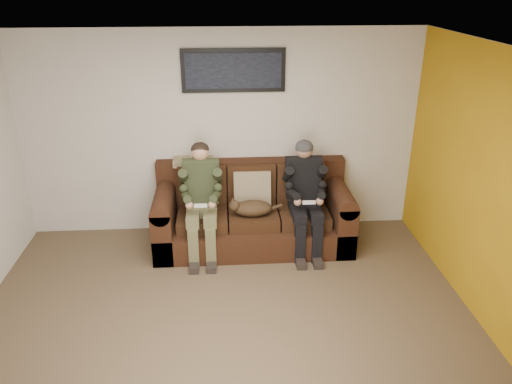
{
  "coord_description": "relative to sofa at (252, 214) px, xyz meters",
  "views": [
    {
      "loc": [
        0.01,
        -3.83,
        3.16
      ],
      "look_at": [
        0.36,
        1.2,
        0.95
      ],
      "focal_mm": 35.0,
      "sensor_mm": 36.0,
      "label": 1
    }
  ],
  "objects": [
    {
      "name": "ceiling",
      "position": [
        -0.36,
        -1.84,
        2.23
      ],
      "size": [
        5.0,
        5.0,
        0.0
      ],
      "primitive_type": "plane",
      "rotation": [
        3.14,
        0.0,
        0.0
      ],
      "color": "silver",
      "rests_on": "ground"
    },
    {
      "name": "cat",
      "position": [
        -0.03,
        -0.27,
        0.21
      ],
      "size": [
        0.66,
        0.26,
        0.24
      ],
      "color": "#4E361E",
      "rests_on": "sofa"
    },
    {
      "name": "accent_wall_right",
      "position": [
        2.13,
        -1.84,
        0.93
      ],
      "size": [
        0.0,
        4.5,
        4.5
      ],
      "primitive_type": "plane",
      "rotation": [
        1.57,
        0.0,
        -1.57
      ],
      "color": "#B68512",
      "rests_on": "ground"
    },
    {
      "name": "sofa",
      "position": [
        0.0,
        0.0,
        0.0
      ],
      "size": [
        2.41,
        1.04,
        0.99
      ],
      "color": "#361C10",
      "rests_on": "ground"
    },
    {
      "name": "throw_blanket",
      "position": [
        -0.73,
        0.3,
        0.61
      ],
      "size": [
        0.49,
        0.24,
        0.09
      ],
      "primitive_type": "cube",
      "color": "tan",
      "rests_on": "sofa"
    },
    {
      "name": "person_right",
      "position": [
        0.62,
        -0.2,
        0.39
      ],
      "size": [
        0.51,
        0.86,
        1.35
      ],
      "color": "black",
      "rests_on": "sofa"
    },
    {
      "name": "wall_back",
      "position": [
        -0.36,
        0.41,
        0.93
      ],
      "size": [
        5.0,
        0.0,
        5.0
      ],
      "primitive_type": "plane",
      "rotation": [
        1.57,
        0.0,
        0.0
      ],
      "color": "beige",
      "rests_on": "ground"
    },
    {
      "name": "throw_pillow",
      "position": [
        -0.0,
        0.05,
        0.33
      ],
      "size": [
        0.46,
        0.22,
        0.46
      ],
      "primitive_type": "cube",
      "rotation": [
        -0.21,
        0.0,
        0.0
      ],
      "color": "#8C7B5C",
      "rests_on": "sofa"
    },
    {
      "name": "person_left",
      "position": [
        -0.62,
        -0.2,
        0.39
      ],
      "size": [
        0.51,
        0.87,
        1.34
      ],
      "color": "#696541",
      "rests_on": "sofa"
    },
    {
      "name": "wall_right",
      "position": [
        2.14,
        -1.84,
        0.93
      ],
      "size": [
        0.0,
        4.5,
        4.5
      ],
      "primitive_type": "plane",
      "rotation": [
        1.57,
        0.0,
        -1.57
      ],
      "color": "beige",
      "rests_on": "ground"
    },
    {
      "name": "floor",
      "position": [
        -0.36,
        -1.84,
        -0.37
      ],
      "size": [
        5.0,
        5.0,
        0.0
      ],
      "primitive_type": "plane",
      "color": "brown",
      "rests_on": "ground"
    },
    {
      "name": "framed_poster",
      "position": [
        -0.2,
        0.38,
        1.73
      ],
      "size": [
        1.25,
        0.05,
        0.52
      ],
      "color": "black",
      "rests_on": "wall_back"
    }
  ]
}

